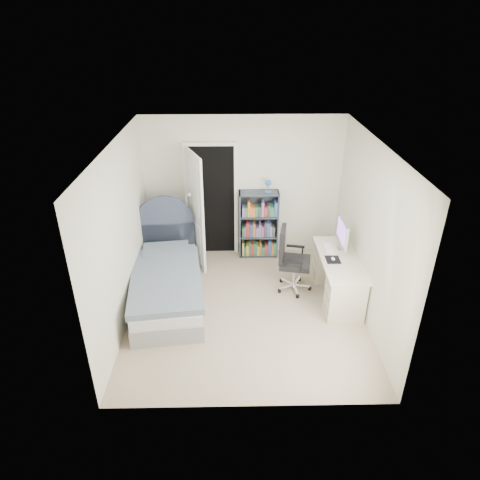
{
  "coord_description": "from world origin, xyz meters",
  "views": [
    {
      "loc": [
        -0.18,
        -5.18,
        3.92
      ],
      "look_at": [
        -0.08,
        0.22,
        1.05
      ],
      "focal_mm": 32.0,
      "sensor_mm": 36.0,
      "label": 1
    }
  ],
  "objects_px": {
    "bookcase": "(259,227)",
    "bed": "(167,281)",
    "floor_lamp": "(190,236)",
    "office_chair": "(290,257)",
    "nightstand": "(164,239)",
    "desk": "(338,275)"
  },
  "relations": [
    {
      "from": "nightstand",
      "to": "floor_lamp",
      "type": "xyz_separation_m",
      "value": [
        0.49,
        -0.29,
        0.2
      ]
    },
    {
      "from": "floor_lamp",
      "to": "office_chair",
      "type": "relative_size",
      "value": 1.29
    },
    {
      "from": "nightstand",
      "to": "desk",
      "type": "height_order",
      "value": "desk"
    },
    {
      "from": "bookcase",
      "to": "bed",
      "type": "bearing_deg",
      "value": -138.41
    },
    {
      "from": "desk",
      "to": "bookcase",
      "type": "bearing_deg",
      "value": 129.98
    },
    {
      "from": "bed",
      "to": "floor_lamp",
      "type": "height_order",
      "value": "floor_lamp"
    },
    {
      "from": "nightstand",
      "to": "desk",
      "type": "xyz_separation_m",
      "value": [
        2.83,
        -1.31,
        0.03
      ]
    },
    {
      "from": "nightstand",
      "to": "office_chair",
      "type": "distance_m",
      "value": 2.38
    },
    {
      "from": "desk",
      "to": "floor_lamp",
      "type": "bearing_deg",
      "value": 156.5
    },
    {
      "from": "floor_lamp",
      "to": "desk",
      "type": "relative_size",
      "value": 0.96
    },
    {
      "from": "nightstand",
      "to": "bookcase",
      "type": "height_order",
      "value": "bookcase"
    },
    {
      "from": "nightstand",
      "to": "office_chair",
      "type": "xyz_separation_m",
      "value": [
        2.12,
        -1.07,
        0.23
      ]
    },
    {
      "from": "bed",
      "to": "nightstand",
      "type": "relative_size",
      "value": 4.13
    },
    {
      "from": "bookcase",
      "to": "office_chair",
      "type": "bearing_deg",
      "value": -69.41
    },
    {
      "from": "bed",
      "to": "floor_lamp",
      "type": "distance_m",
      "value": 1.07
    },
    {
      "from": "bed",
      "to": "bookcase",
      "type": "relative_size",
      "value": 1.54
    },
    {
      "from": "bookcase",
      "to": "office_chair",
      "type": "distance_m",
      "value": 1.18
    },
    {
      "from": "bed",
      "to": "desk",
      "type": "bearing_deg",
      "value": -0.45
    },
    {
      "from": "bed",
      "to": "bookcase",
      "type": "bearing_deg",
      "value": 41.59
    },
    {
      "from": "bed",
      "to": "desk",
      "type": "height_order",
      "value": "bed"
    },
    {
      "from": "bookcase",
      "to": "desk",
      "type": "xyz_separation_m",
      "value": [
        1.13,
        -1.34,
        -0.17
      ]
    },
    {
      "from": "bookcase",
      "to": "office_chair",
      "type": "relative_size",
      "value": 1.38
    }
  ]
}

